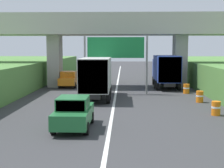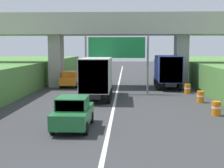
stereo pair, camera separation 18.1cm
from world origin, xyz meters
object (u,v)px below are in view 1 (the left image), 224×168
Objects in this scene: truck_blue at (165,70)px; construction_barrel_3 at (200,97)px; car_orange at (69,79)px; construction_barrel_4 at (186,89)px; overhead_highway_sign at (116,51)px; car_green at (74,113)px; construction_barrel_2 at (216,108)px; truck_white at (97,76)px.

truck_blue is 8.11× the size of construction_barrel_3.
car_orange is 12.77m from construction_barrel_4.
overhead_highway_sign is 1.43× the size of car_green.
construction_barrel_2 is 9.86m from construction_barrel_4.
car_green is at bearing -134.85° from construction_barrel_3.
overhead_highway_sign is 6.53× the size of construction_barrel_3.
construction_barrel_2 is 4.93m from construction_barrel_3.
car_green is 9.27m from construction_barrel_2.
truck_white is at bearing -117.19° from overhead_highway_sign.
truck_blue reaches higher than construction_barrel_3.
truck_white is at bearing -157.29° from construction_barrel_4.
car_orange reaches higher than construction_barrel_3.
car_orange is (-5.21, 5.27, -3.08)m from overhead_highway_sign.
overhead_highway_sign is 13.63m from car_green.
truck_white is at bearing -130.53° from truck_blue.
construction_barrel_2 is (8.10, -6.46, -1.47)m from truck_white.
truck_blue is 9.62m from construction_barrel_3.
truck_blue is (5.20, 4.89, -2.00)m from overhead_highway_sign.
truck_blue is 10.47m from car_orange.
truck_white is 8.11× the size of construction_barrel_4.
construction_barrel_3 and construction_barrel_4 have the same top height.
car_orange is 4.56× the size of construction_barrel_4.
construction_barrel_3 is at bearing -10.56° from truck_white.
truck_white reaches higher than construction_barrel_4.
car_green is at bearing -122.05° from construction_barrel_4.
overhead_highway_sign is 12.01m from construction_barrel_2.
construction_barrel_3 is at bearing -80.93° from truck_blue.
truck_blue is at bearing 68.51° from car_green.
truck_white is 10.24m from car_green.
car_orange is at bearing 177.91° from truck_blue.
car_green is 4.56× the size of construction_barrel_2.
truck_blue is 8.11× the size of construction_barrel_2.
construction_barrel_3 is (0.12, 4.93, 0.00)m from construction_barrel_2.
construction_barrel_2 is (6.58, -9.43, -3.47)m from overhead_highway_sign.
construction_barrel_3 is (8.22, -1.53, -1.47)m from truck_white.
truck_blue reaches higher than car_orange.
construction_barrel_3 is at bearing -39.36° from car_orange.
car_green is 12.20m from construction_barrel_3.
overhead_highway_sign is at bearing -176.23° from construction_barrel_4.
construction_barrel_4 is (1.40, -4.46, -1.47)m from truck_blue.
car_orange is 15.41m from construction_barrel_3.
truck_white is at bearing 169.44° from construction_barrel_3.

